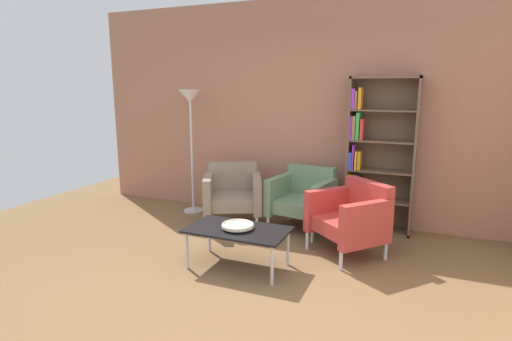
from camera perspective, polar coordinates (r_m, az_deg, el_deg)
The scene contains 9 objects.
ground_plane at distance 3.68m, azimuth -4.33°, elevation -17.27°, with size 8.32×8.32×0.00m, color brown.
brick_back_panel at distance 5.53m, azimuth 7.16°, elevation 8.18°, with size 6.40×0.12×2.90m, color #A87056.
bookshelf_tall at distance 5.21m, azimuth 16.26°, elevation 1.72°, with size 0.80×0.30×1.90m.
coffee_table_low at distance 4.08m, azimuth -2.57°, elevation -8.57°, with size 1.00×0.56×0.40m.
decorative_bowl at distance 4.06m, azimuth -2.58°, elevation -7.68°, with size 0.32×0.32×0.05m.
armchair_spare_guest at distance 5.16m, azimuth 6.63°, elevation -3.74°, with size 0.82×0.77×0.78m.
armchair_corner_red at distance 4.50m, azimuth 13.21°, elevation -6.30°, with size 0.95×0.94×0.78m.
armchair_by_bookshelf at distance 5.33m, azimuth -3.29°, elevation -3.17°, with size 0.91×0.89×0.78m.
floor_lamp_torchiere at distance 5.76m, azimuth -9.17°, elevation 8.24°, with size 0.32×0.32×1.74m.
Camera 1 is at (1.48, -2.86, 1.78)m, focal length 28.56 mm.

